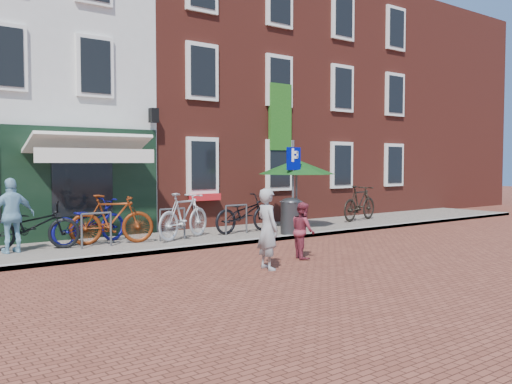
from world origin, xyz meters
TOP-DOWN VIEW (x-y plane):
  - ground at (0.00, 0.00)m, footprint 80.00×80.00m
  - sidewalk at (1.00, 1.50)m, footprint 24.00×3.00m
  - building_brick_mid at (2.00, 7.00)m, footprint 6.00×8.00m
  - building_brick_right at (8.00, 7.00)m, footprint 6.00×8.00m
  - filler_right at (14.50, 7.00)m, footprint 7.00×8.00m
  - litter_bin at (1.73, 0.30)m, footprint 0.59×0.59m
  - parking_sign at (2.18, 0.72)m, footprint 0.50×0.08m
  - parasol at (2.81, 1.30)m, footprint 2.33×2.33m
  - woman at (-1.66, -2.89)m, footprint 0.44×0.62m
  - boy at (-0.28, -2.39)m, footprint 0.66×0.73m
  - cafe_person at (-5.25, 1.56)m, footprint 1.01×0.53m
  - bicycle_0 at (-4.78, 1.79)m, footprint 2.20×1.40m
  - bicycle_1 at (-3.00, 1.49)m, footprint 2.09×1.13m
  - bicycle_2 at (-3.41, 1.90)m, footprint 2.19×1.25m
  - bicycle_3 at (-1.16, 1.21)m, footprint 2.08×1.29m
  - bicycle_4 at (0.88, 1.35)m, footprint 2.13×0.89m
  - bicycle_5 at (5.93, 1.55)m, footprint 2.09×0.96m

SIDE VIEW (x-z plane):
  - ground at x=0.00m, z-range 0.00..0.00m
  - sidewalk at x=1.00m, z-range 0.00..0.10m
  - boy at x=-0.28m, z-range 0.00..1.23m
  - bicycle_0 at x=-4.78m, z-range 0.10..1.19m
  - bicycle_2 at x=-3.41m, z-range 0.10..1.19m
  - bicycle_4 at x=0.88m, z-range 0.10..1.19m
  - litter_bin at x=1.73m, z-range 0.12..1.19m
  - bicycle_1 at x=-3.00m, z-range 0.10..1.31m
  - bicycle_3 at x=-1.16m, z-range 0.10..1.31m
  - bicycle_5 at x=5.93m, z-range 0.10..1.31m
  - woman at x=-1.66m, z-range 0.00..1.58m
  - cafe_person at x=-5.25m, z-range 0.10..1.75m
  - parking_sign at x=2.18m, z-range 0.49..3.12m
  - parasol at x=2.81m, z-range 0.95..3.13m
  - filler_right at x=14.50m, z-range 0.00..9.00m
  - building_brick_mid at x=2.00m, z-range 0.00..10.00m
  - building_brick_right at x=8.00m, z-range 0.00..10.00m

